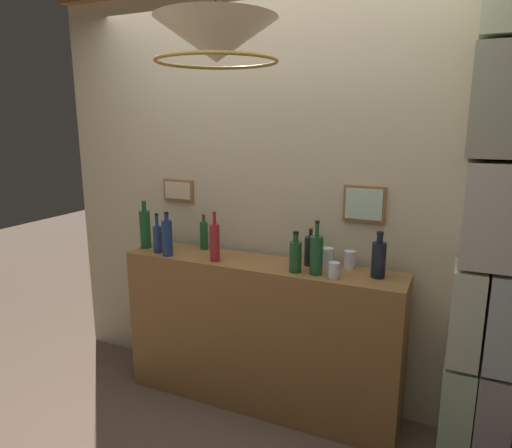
{
  "coord_description": "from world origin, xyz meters",
  "views": [
    {
      "loc": [
        1.09,
        -1.58,
        1.8
      ],
      "look_at": [
        0.0,
        0.8,
        1.21
      ],
      "focal_mm": 31.99,
      "sensor_mm": 36.0,
      "label": 1
    }
  ],
  "objects_px": {
    "liquor_bottle_amaro": "(167,237)",
    "liquor_bottle_rye": "(379,259)",
    "liquor_bottle_scotch": "(204,235)",
    "glass_tumbler_highball": "(327,257)",
    "liquor_bottle_sherry": "(145,228)",
    "glass_tumbler_rocks": "(350,260)",
    "liquor_bottle_gin": "(295,256)",
    "glass_tumbler_shot": "(334,270)",
    "liquor_bottle_whiskey": "(215,242)",
    "liquor_bottle_vodka": "(316,254)",
    "liquor_bottle_brandy": "(310,250)",
    "pendant_lamp": "(216,42)",
    "liquor_bottle_tequila": "(158,238)"
  },
  "relations": [
    {
      "from": "liquor_bottle_vodka",
      "to": "liquor_bottle_sherry",
      "type": "xyz_separation_m",
      "value": [
        -1.22,
        0.05,
        0.02
      ]
    },
    {
      "from": "liquor_bottle_whiskey",
      "to": "pendant_lamp",
      "type": "distance_m",
      "value": 1.23
    },
    {
      "from": "liquor_bottle_amaro",
      "to": "glass_tumbler_highball",
      "type": "relative_size",
      "value": 2.59
    },
    {
      "from": "liquor_bottle_gin",
      "to": "glass_tumbler_shot",
      "type": "relative_size",
      "value": 2.67
    },
    {
      "from": "liquor_bottle_rye",
      "to": "pendant_lamp",
      "type": "relative_size",
      "value": 0.43
    },
    {
      "from": "liquor_bottle_brandy",
      "to": "liquor_bottle_sherry",
      "type": "bearing_deg",
      "value": -175.13
    },
    {
      "from": "liquor_bottle_gin",
      "to": "liquor_bottle_brandy",
      "type": "bearing_deg",
      "value": 76.23
    },
    {
      "from": "liquor_bottle_scotch",
      "to": "liquor_bottle_amaro",
      "type": "distance_m",
      "value": 0.26
    },
    {
      "from": "liquor_bottle_amaro",
      "to": "liquor_bottle_rye",
      "type": "height_order",
      "value": "liquor_bottle_amaro"
    },
    {
      "from": "liquor_bottle_whiskey",
      "to": "liquor_bottle_amaro",
      "type": "height_order",
      "value": "liquor_bottle_whiskey"
    },
    {
      "from": "liquor_bottle_brandy",
      "to": "liquor_bottle_amaro",
      "type": "distance_m",
      "value": 0.91
    },
    {
      "from": "pendant_lamp",
      "to": "liquor_bottle_vodka",
      "type": "bearing_deg",
      "value": 61.97
    },
    {
      "from": "liquor_bottle_gin",
      "to": "glass_tumbler_highball",
      "type": "relative_size",
      "value": 2.17
    },
    {
      "from": "liquor_bottle_vodka",
      "to": "liquor_bottle_sherry",
      "type": "distance_m",
      "value": 1.22
    },
    {
      "from": "glass_tumbler_highball",
      "to": "liquor_bottle_brandy",
      "type": "bearing_deg",
      "value": -164.22
    },
    {
      "from": "liquor_bottle_gin",
      "to": "liquor_bottle_brandy",
      "type": "xyz_separation_m",
      "value": [
        0.04,
        0.16,
        -0.0
      ]
    },
    {
      "from": "liquor_bottle_gin",
      "to": "liquor_bottle_amaro",
      "type": "distance_m",
      "value": 0.85
    },
    {
      "from": "liquor_bottle_sherry",
      "to": "liquor_bottle_whiskey",
      "type": "bearing_deg",
      "value": -6.58
    },
    {
      "from": "liquor_bottle_vodka",
      "to": "liquor_bottle_sherry",
      "type": "height_order",
      "value": "liquor_bottle_sherry"
    },
    {
      "from": "liquor_bottle_vodka",
      "to": "pendant_lamp",
      "type": "xyz_separation_m",
      "value": [
        -0.3,
        -0.56,
        1.05
      ]
    },
    {
      "from": "liquor_bottle_vodka",
      "to": "liquor_bottle_scotch",
      "type": "distance_m",
      "value": 0.86
    },
    {
      "from": "pendant_lamp",
      "to": "glass_tumbler_shot",
      "type": "bearing_deg",
      "value": 53.0
    },
    {
      "from": "glass_tumbler_rocks",
      "to": "glass_tumbler_highball",
      "type": "bearing_deg",
      "value": -174.6
    },
    {
      "from": "liquor_bottle_tequila",
      "to": "liquor_bottle_brandy",
      "type": "distance_m",
      "value": 1.0
    },
    {
      "from": "glass_tumbler_highball",
      "to": "liquor_bottle_tequila",
      "type": "bearing_deg",
      "value": -170.49
    },
    {
      "from": "liquor_bottle_vodka",
      "to": "liquor_bottle_whiskey",
      "type": "bearing_deg",
      "value": -178.43
    },
    {
      "from": "glass_tumbler_rocks",
      "to": "glass_tumbler_shot",
      "type": "bearing_deg",
      "value": -100.57
    },
    {
      "from": "liquor_bottle_rye",
      "to": "glass_tumbler_highball",
      "type": "height_order",
      "value": "liquor_bottle_rye"
    },
    {
      "from": "liquor_bottle_scotch",
      "to": "liquor_bottle_tequila",
      "type": "xyz_separation_m",
      "value": [
        -0.23,
        -0.19,
        -0.0
      ]
    },
    {
      "from": "liquor_bottle_whiskey",
      "to": "liquor_bottle_rye",
      "type": "xyz_separation_m",
      "value": [
        0.97,
        0.11,
        -0.02
      ]
    },
    {
      "from": "liquor_bottle_gin",
      "to": "glass_tumbler_shot",
      "type": "height_order",
      "value": "liquor_bottle_gin"
    },
    {
      "from": "liquor_bottle_whiskey",
      "to": "liquor_bottle_amaro",
      "type": "bearing_deg",
      "value": -175.76
    },
    {
      "from": "liquor_bottle_whiskey",
      "to": "glass_tumbler_highball",
      "type": "bearing_deg",
      "value": 16.23
    },
    {
      "from": "glass_tumbler_highball",
      "to": "glass_tumbler_rocks",
      "type": "bearing_deg",
      "value": 5.4
    },
    {
      "from": "liquor_bottle_vodka",
      "to": "glass_tumbler_highball",
      "type": "xyz_separation_m",
      "value": [
        0.01,
        0.17,
        -0.06
      ]
    },
    {
      "from": "liquor_bottle_whiskey",
      "to": "liquor_bottle_gin",
      "type": "bearing_deg",
      "value": 0.9
    },
    {
      "from": "liquor_bottle_vodka",
      "to": "liquor_bottle_scotch",
      "type": "height_order",
      "value": "liquor_bottle_vodka"
    },
    {
      "from": "liquor_bottle_sherry",
      "to": "pendant_lamp",
      "type": "bearing_deg",
      "value": -33.64
    },
    {
      "from": "liquor_bottle_vodka",
      "to": "liquor_bottle_tequila",
      "type": "distance_m",
      "value": 1.07
    },
    {
      "from": "glass_tumbler_shot",
      "to": "pendant_lamp",
      "type": "height_order",
      "value": "pendant_lamp"
    },
    {
      "from": "glass_tumbler_rocks",
      "to": "liquor_bottle_whiskey",
      "type": "bearing_deg",
      "value": -165.54
    },
    {
      "from": "liquor_bottle_sherry",
      "to": "glass_tumbler_highball",
      "type": "relative_size",
      "value": 3.06
    },
    {
      "from": "liquor_bottle_scotch",
      "to": "liquor_bottle_vodka",
      "type": "bearing_deg",
      "value": -12.42
    },
    {
      "from": "liquor_bottle_scotch",
      "to": "liquor_bottle_sherry",
      "type": "bearing_deg",
      "value": -160.25
    },
    {
      "from": "liquor_bottle_sherry",
      "to": "liquor_bottle_amaro",
      "type": "bearing_deg",
      "value": -20.54
    },
    {
      "from": "liquor_bottle_whiskey",
      "to": "liquor_bottle_scotch",
      "type": "xyz_separation_m",
      "value": [
        -0.2,
        0.2,
        -0.02
      ]
    },
    {
      "from": "glass_tumbler_rocks",
      "to": "glass_tumbler_highball",
      "type": "distance_m",
      "value": 0.13
    },
    {
      "from": "liquor_bottle_rye",
      "to": "glass_tumbler_rocks",
      "type": "relative_size",
      "value": 2.48
    },
    {
      "from": "glass_tumbler_shot",
      "to": "liquor_bottle_vodka",
      "type": "bearing_deg",
      "value": 169.09
    },
    {
      "from": "liquor_bottle_tequila",
      "to": "liquor_bottle_sherry",
      "type": "bearing_deg",
      "value": 157.74
    }
  ]
}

